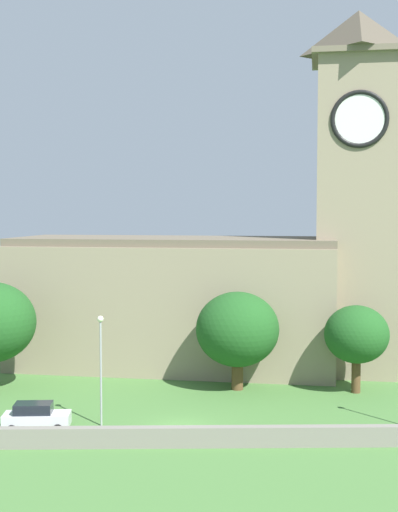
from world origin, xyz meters
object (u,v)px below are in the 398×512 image
Objects in this scene: streetlamp_west_mid at (101,353)px; church at (224,272)px; tree_riverside_east at (357,335)px; car_white at (36,417)px; tree_riverside_west at (237,329)px.

church is at bearing 62.80° from streetlamp_west_mid.
tree_riverside_east is at bearing 23.54° from streetlamp_west_mid.
tree_riverside_east is (19.77, 8.61, -0.28)m from streetlamp_west_mid.
church is 8.28× the size of car_white.
streetlamp_west_mid is at bearing -135.93° from tree_riverside_west.
church is 21.04m from streetlamp_west_mid.
church reaches higher than car_white.
streetlamp_west_mid is at bearing -117.20° from church.
tree_riverside_east is at bearing 22.03° from car_white.
tree_riverside_east is 0.88× the size of tree_riverside_west.
tree_riverside_west is at bearing 172.87° from tree_riverside_east.
tree_riverside_east is at bearing -43.36° from church.
church is 9.48m from tree_riverside_west.
church is 4.87× the size of streetlamp_west_mid.
church is at bearing 136.64° from tree_riverside_east.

